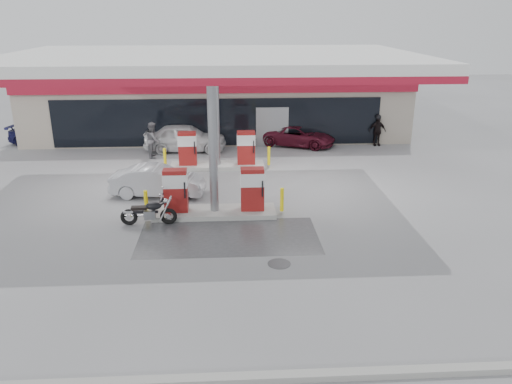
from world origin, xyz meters
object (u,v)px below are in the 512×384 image
pump_island_near (214,197)px  pump_island_far (217,153)px  biker_walking (377,131)px  hatchback_silver (158,181)px  attendant (153,140)px  parked_car_left (42,135)px  sedan_white (185,138)px  parked_car_right (298,136)px  parked_motorcycle (150,213)px

pump_island_near → pump_island_far: size_ratio=1.00×
pump_island_far → biker_walking: (8.92, 3.80, 0.12)m
pump_island_near → biker_walking: bearing=47.7°
pump_island_far → hatchback_silver: bearing=-121.8°
biker_walking → pump_island_near: bearing=-134.8°
attendant → parked_car_left: (-6.68, 3.05, -0.37)m
sedan_white → parked_car_left: sedan_white is taller
sedan_white → parked_car_right: size_ratio=1.07×
attendant → parked_car_right: attendant is taller
pump_island_far → parked_car_left: (-10.00, 5.14, -0.17)m
pump_island_near → parked_car_left: bearing=131.9°
biker_walking → parked_car_right: bearing=174.9°
sedan_white → biker_walking: size_ratio=2.62×
parked_motorcycle → parked_car_right: 12.74m
pump_island_near → parked_car_right: (4.50, 10.00, -0.14)m
biker_walking → sedan_white: bearing=-179.3°
pump_island_far → hatchback_silver: (-2.35, -3.80, -0.09)m
biker_walking → parked_car_left: bearing=173.5°
hatchback_silver → parked_car_left: bearing=47.0°
hatchback_silver → parked_car_left: size_ratio=1.01×
pump_island_near → biker_walking: size_ratio=3.09×
hatchback_silver → pump_island_near: bearing=-126.6°
hatchback_silver → parked_car_right: bearing=-34.9°
parked_motorcycle → biker_walking: 15.41m
pump_island_far → parked_motorcycle: (-2.27, -6.80, -0.26)m
hatchback_silver → biker_walking: (11.27, 7.60, 0.21)m
pump_island_near → attendant: size_ratio=2.81×
sedan_white → parked_car_left: 8.46m
parked_motorcycle → parked_car_left: (-7.73, 11.93, 0.09)m
parked_car_right → hatchback_silver: bearing=161.6°
parked_car_left → sedan_white: bearing=-92.4°
pump_island_near → biker_walking: (8.92, 9.80, 0.12)m
pump_island_near → pump_island_far: same height
pump_island_near → parked_car_right: pump_island_near is taller
pump_island_near → pump_island_far: 6.00m
pump_island_far → attendant: size_ratio=2.81×
parked_car_left → pump_island_far: bearing=-106.4°
pump_island_near → parked_car_left: 14.97m
parked_car_right → attendant: bearing=126.6°
parked_motorcycle → biker_walking: bearing=43.0°
pump_island_near → hatchback_silver: 3.22m
attendant → parked_car_right: (7.82, 1.92, -0.35)m
attendant → hatchback_silver: (0.97, -5.88, -0.29)m
pump_island_far → parked_car_left: size_ratio=1.38×
pump_island_far → sedan_white: bearing=118.9°
sedan_white → parked_motorcycle: bearing=179.4°
attendant → parked_car_left: bearing=60.8°
pump_island_far → sedan_white: pump_island_far is taller
parked_motorcycle → hatchback_silver: bearing=91.1°
parked_car_left → parked_car_right: parked_car_right is taller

